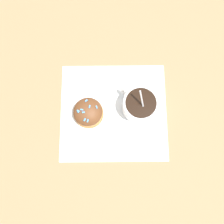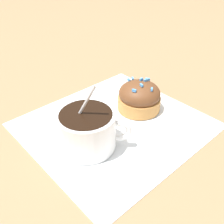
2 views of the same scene
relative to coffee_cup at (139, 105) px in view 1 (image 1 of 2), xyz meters
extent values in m
plane|color=#93704C|center=(-0.07, -0.01, -0.04)|extent=(3.00, 3.00, 0.00)
cube|color=white|center=(-0.07, -0.01, -0.03)|extent=(0.30, 0.28, 0.00)
cylinder|color=white|center=(0.00, 0.00, 0.00)|extent=(0.09, 0.09, 0.06)
cylinder|color=black|center=(0.00, 0.00, 0.02)|extent=(0.08, 0.08, 0.01)
torus|color=white|center=(-0.03, 0.03, 0.00)|extent=(0.03, 0.03, 0.04)
ellipsoid|color=silver|center=(-0.01, 0.02, -0.02)|extent=(0.03, 0.03, 0.01)
cylinder|color=silver|center=(0.01, -0.01, 0.03)|extent=(0.03, 0.05, 0.10)
cylinder|color=#C18442|center=(-0.13, -0.02, -0.02)|extent=(0.08, 0.08, 0.02)
ellipsoid|color=brown|center=(-0.13, -0.02, 0.00)|extent=(0.07, 0.07, 0.04)
cube|color=#4C99EA|center=(-0.14, -0.03, 0.02)|extent=(0.01, 0.00, 0.00)
cube|color=#4C99EA|center=(-0.11, -0.02, 0.02)|extent=(0.01, 0.01, 0.00)
cube|color=#4C99EA|center=(-0.15, -0.03, 0.02)|extent=(0.01, 0.01, 0.00)
cube|color=#4C99EA|center=(-0.12, -0.01, 0.02)|extent=(0.00, 0.01, 0.00)
cube|color=#4C99EA|center=(-0.15, -0.03, 0.02)|extent=(0.01, 0.01, 0.00)
cube|color=#4C99EA|center=(-0.14, -0.02, 0.02)|extent=(0.01, 0.00, 0.00)
cube|color=#4C99EA|center=(-0.13, -0.05, 0.02)|extent=(0.00, 0.01, 0.00)
cube|color=#4C99EA|center=(-0.13, 0.00, 0.02)|extent=(0.01, 0.01, 0.00)
cube|color=#4C99EA|center=(-0.14, -0.05, 0.02)|extent=(0.01, 0.01, 0.00)
camera|label=1|loc=(-0.07, -0.13, 0.54)|focal=35.00mm
camera|label=2|loc=(0.17, 0.26, 0.24)|focal=42.00mm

